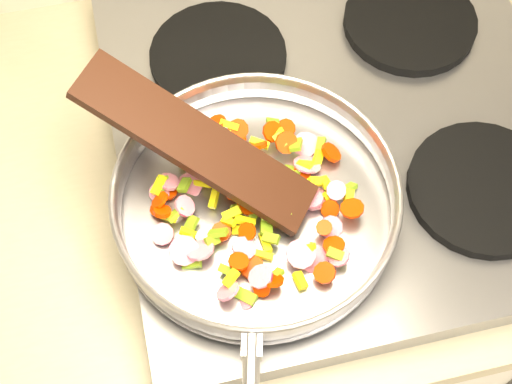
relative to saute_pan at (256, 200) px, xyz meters
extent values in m
cube|color=#939399|center=(0.14, 0.11, -0.06)|extent=(0.60, 0.60, 0.04)
cylinder|color=black|center=(0.00, -0.03, -0.04)|extent=(0.19, 0.19, 0.02)
cylinder|color=black|center=(0.28, -0.03, -0.04)|extent=(0.19, 0.19, 0.02)
cylinder|color=black|center=(0.00, 0.25, -0.04)|extent=(0.19, 0.19, 0.02)
cylinder|color=black|center=(0.28, 0.25, -0.04)|extent=(0.19, 0.19, 0.02)
cylinder|color=#9E9EA5|center=(0.00, 0.00, -0.03)|extent=(0.34, 0.34, 0.01)
torus|color=#9E9EA5|center=(0.00, 0.00, 0.00)|extent=(0.37, 0.37, 0.04)
torus|color=#9E9EA5|center=(0.00, 0.00, 0.02)|extent=(0.34, 0.34, 0.01)
cube|color=#9E9EA5|center=(-0.04, -0.17, 0.01)|extent=(0.03, 0.03, 0.02)
cylinder|color=#CA134C|center=(-0.11, -0.01, -0.01)|extent=(0.03, 0.03, 0.01)
cylinder|color=#CA134C|center=(0.08, -0.05, -0.02)|extent=(0.04, 0.03, 0.02)
cylinder|color=red|center=(-0.04, -0.07, 0.00)|extent=(0.03, 0.03, 0.01)
cube|color=#729E19|center=(0.03, -0.02, 0.00)|extent=(0.02, 0.02, 0.01)
cube|color=yellow|center=(-0.02, -0.02, -0.01)|extent=(0.03, 0.02, 0.02)
cube|color=#729E19|center=(0.10, 0.06, -0.01)|extent=(0.02, 0.02, 0.01)
cylinder|color=#CA134C|center=(0.07, 0.04, -0.01)|extent=(0.05, 0.05, 0.02)
cube|color=#729E19|center=(-0.04, 0.08, 0.00)|extent=(0.02, 0.02, 0.01)
cube|color=#729E19|center=(0.05, 0.04, -0.02)|extent=(0.03, 0.02, 0.02)
cube|color=yellow|center=(-0.09, -0.02, -0.01)|extent=(0.02, 0.02, 0.01)
cube|color=#729E19|center=(-0.04, -0.11, -0.02)|extent=(0.03, 0.03, 0.01)
cube|color=yellow|center=(0.05, 0.00, 0.00)|extent=(0.02, 0.02, 0.01)
cylinder|color=#CA134C|center=(-0.11, 0.04, -0.01)|extent=(0.04, 0.03, 0.02)
cube|color=#729E19|center=(0.07, 0.07, 0.00)|extent=(0.02, 0.02, 0.02)
cube|color=yellow|center=(0.09, 0.05, -0.01)|extent=(0.02, 0.02, 0.02)
cube|color=#729E19|center=(-0.08, 0.04, 0.00)|extent=(0.02, 0.02, 0.01)
cylinder|color=#CA134C|center=(-0.04, -0.11, -0.02)|extent=(0.03, 0.03, 0.02)
cube|color=#729E19|center=(-0.09, -0.03, -0.01)|extent=(0.02, 0.02, 0.02)
cylinder|color=red|center=(0.03, 0.00, -0.02)|extent=(0.03, 0.03, 0.02)
cylinder|color=red|center=(0.03, 0.03, 0.00)|extent=(0.03, 0.02, 0.02)
cylinder|color=#CA134C|center=(0.03, -0.08, -0.01)|extent=(0.04, 0.04, 0.02)
cylinder|color=red|center=(-0.10, 0.05, -0.02)|extent=(0.03, 0.03, 0.01)
cylinder|color=#CA134C|center=(-0.02, -0.09, 0.00)|extent=(0.04, 0.04, 0.02)
cylinder|color=red|center=(-0.01, -0.10, 0.00)|extent=(0.04, 0.03, 0.02)
cylinder|color=red|center=(0.06, 0.01, -0.02)|extent=(0.03, 0.03, 0.02)
cylinder|color=red|center=(0.07, 0.03, -0.02)|extent=(0.03, 0.02, 0.02)
cylinder|color=red|center=(0.07, -0.05, 0.00)|extent=(0.03, 0.03, 0.01)
cube|color=#729E19|center=(-0.02, 0.00, -0.01)|extent=(0.02, 0.02, 0.01)
cube|color=yellow|center=(-0.01, -0.06, -0.02)|extent=(0.03, 0.02, 0.01)
cube|color=yellow|center=(0.00, -0.05, -0.02)|extent=(0.01, 0.03, 0.01)
cylinder|color=red|center=(0.09, -0.02, -0.02)|extent=(0.03, 0.03, 0.02)
cylinder|color=#CA134C|center=(-0.10, 0.05, -0.01)|extent=(0.03, 0.03, 0.02)
cube|color=#729E19|center=(0.06, 0.00, 0.00)|extent=(0.02, 0.02, 0.01)
cube|color=yellow|center=(-0.11, 0.05, 0.00)|extent=(0.02, 0.03, 0.01)
cube|color=yellow|center=(0.04, 0.09, 0.00)|extent=(0.03, 0.01, 0.01)
cylinder|color=red|center=(-0.11, 0.03, 0.00)|extent=(0.03, 0.03, 0.02)
cylinder|color=#CA134C|center=(0.03, 0.03, -0.01)|extent=(0.04, 0.04, 0.02)
cube|color=yellow|center=(0.02, 0.08, 0.00)|extent=(0.03, 0.02, 0.01)
cube|color=yellow|center=(0.07, 0.04, -0.01)|extent=(0.02, 0.02, 0.02)
cube|color=yellow|center=(0.01, 0.04, 0.00)|extent=(0.03, 0.02, 0.02)
cube|color=yellow|center=(0.08, 0.01, 0.00)|extent=(0.02, 0.01, 0.01)
cylinder|color=#CA134C|center=(0.08, 0.07, -0.02)|extent=(0.04, 0.04, 0.02)
cylinder|color=#CA134C|center=(-0.07, 0.05, -0.02)|extent=(0.03, 0.03, 0.03)
cylinder|color=#CA134C|center=(-0.06, 0.07, 0.00)|extent=(0.04, 0.03, 0.03)
cube|color=#729E19|center=(-0.10, 0.00, 0.00)|extent=(0.02, 0.02, 0.01)
cylinder|color=red|center=(0.00, 0.09, -0.01)|extent=(0.03, 0.03, 0.01)
cylinder|color=red|center=(-0.02, -0.10, -0.01)|extent=(0.03, 0.02, 0.02)
cylinder|color=red|center=(-0.11, 0.02, -0.01)|extent=(0.02, 0.02, 0.01)
cylinder|color=red|center=(0.02, 0.07, 0.00)|extent=(0.03, 0.02, 0.02)
cube|color=yellow|center=(0.04, -0.07, -0.01)|extent=(0.02, 0.02, 0.02)
cube|color=#729E19|center=(0.12, 0.00, -0.02)|extent=(0.02, 0.02, 0.02)
cube|color=yellow|center=(0.02, 0.08, -0.02)|extent=(0.02, 0.03, 0.02)
cylinder|color=red|center=(0.04, 0.09, 0.00)|extent=(0.03, 0.03, 0.03)
cube|color=#729E19|center=(-0.05, -0.03, 0.00)|extent=(0.03, 0.02, 0.02)
cube|color=yellow|center=(-0.03, 0.05, 0.00)|extent=(0.03, 0.02, 0.02)
cube|color=yellow|center=(-0.01, 0.11, 0.00)|extent=(0.03, 0.02, 0.01)
cylinder|color=#CA134C|center=(-0.06, -0.10, 0.00)|extent=(0.03, 0.03, 0.03)
cylinder|color=#CA134C|center=(0.01, 0.04, -0.01)|extent=(0.04, 0.04, 0.01)
cube|color=#729E19|center=(-0.09, -0.04, -0.01)|extent=(0.02, 0.02, 0.01)
cube|color=yellow|center=(-0.05, 0.07, -0.01)|extent=(0.02, 0.02, 0.02)
cylinder|color=#CA134C|center=(-0.03, -0.05, -0.01)|extent=(0.04, 0.04, 0.01)
cube|color=#729E19|center=(0.05, 0.07, 0.00)|extent=(0.02, 0.02, 0.01)
cylinder|color=#CA134C|center=(0.08, -0.09, -0.01)|extent=(0.03, 0.03, 0.02)
cylinder|color=red|center=(-0.02, -0.03, -0.01)|extent=(0.02, 0.02, 0.02)
cube|color=#729E19|center=(0.00, -0.01, -0.02)|extent=(0.02, 0.02, 0.01)
cube|color=#729E19|center=(-0.11, 0.01, -0.01)|extent=(0.02, 0.02, 0.02)
cylinder|color=#CA134C|center=(0.03, 0.03, 0.00)|extent=(0.04, 0.04, 0.02)
cube|color=#729E19|center=(0.00, -0.03, -0.01)|extent=(0.02, 0.02, 0.01)
cylinder|color=#CA134C|center=(0.10, -0.01, 0.00)|extent=(0.03, 0.03, 0.02)
cube|color=#729E19|center=(0.05, 0.11, -0.01)|extent=(0.02, 0.02, 0.02)
cube|color=yellow|center=(-0.02, 0.10, -0.01)|extent=(0.02, 0.01, 0.01)
cube|color=yellow|center=(-0.05, 0.02, -0.01)|extent=(0.02, 0.03, 0.01)
cube|color=#729E19|center=(-0.01, 0.06, -0.02)|extent=(0.02, 0.02, 0.02)
cylinder|color=red|center=(-0.01, 0.00, -0.01)|extent=(0.04, 0.04, 0.01)
cube|color=yellow|center=(0.09, 0.01, -0.01)|extent=(0.01, 0.02, 0.02)
cube|color=#729E19|center=(-0.05, -0.08, -0.01)|extent=(0.02, 0.02, 0.01)
cube|color=yellow|center=(-0.04, -0.02, -0.01)|extent=(0.02, 0.02, 0.01)
cylinder|color=#CA134C|center=(0.05, -0.08, -0.02)|extent=(0.04, 0.04, 0.03)
cube|color=#729E19|center=(0.00, -0.09, -0.01)|extent=(0.02, 0.02, 0.01)
cube|color=#729E19|center=(-0.08, -0.01, -0.01)|extent=(0.02, 0.02, 0.02)
cylinder|color=#CA134C|center=(-0.09, -0.04, -0.01)|extent=(0.05, 0.05, 0.03)
cube|color=#729E19|center=(-0.03, 0.07, 0.00)|extent=(0.02, 0.02, 0.01)
cylinder|color=red|center=(0.02, -0.01, -0.02)|extent=(0.03, 0.03, 0.02)
cylinder|color=red|center=(0.07, -0.07, -0.01)|extent=(0.03, 0.03, 0.01)
cube|color=#729E19|center=(-0.04, 0.06, -0.01)|extent=(0.02, 0.02, 0.01)
cylinder|color=red|center=(0.06, -0.10, -0.01)|extent=(0.04, 0.04, 0.02)
cylinder|color=#CA134C|center=(-0.08, 0.01, 0.00)|extent=(0.03, 0.03, 0.02)
cube|color=#729E19|center=(0.01, -0.05, -0.01)|extent=(0.02, 0.02, 0.01)
cylinder|color=red|center=(-0.02, 0.12, 0.00)|extent=(0.03, 0.03, 0.02)
cylinder|color=red|center=(-0.02, 0.03, -0.02)|extent=(0.02, 0.02, 0.01)
cylinder|color=red|center=(0.00, 0.11, 0.00)|extent=(0.04, 0.03, 0.02)
cylinder|color=red|center=(-0.04, 0.07, 0.00)|extent=(0.04, 0.04, 0.02)
cylinder|color=red|center=(0.05, 0.07, 0.00)|extent=(0.03, 0.03, 0.02)
cylinder|color=red|center=(-0.05, -0.02, -0.02)|extent=(0.03, 0.03, 0.01)
cylinder|color=red|center=(-0.11, 0.01, 0.00)|extent=(0.03, 0.03, 0.02)
cube|color=yellow|center=(-0.02, -0.03, -0.02)|extent=(0.03, 0.02, 0.02)
cylinder|color=#CA134C|center=(-0.01, 0.00, -0.02)|extent=(0.03, 0.03, 0.02)
cylinder|color=#CA134C|center=(-0.08, -0.04, -0.01)|extent=(0.04, 0.04, 0.02)
cube|color=yellow|center=(-0.03, -0.01, 0.00)|extent=(0.03, 0.01, 0.02)
cube|color=yellow|center=(0.11, -0.01, -0.01)|extent=(0.02, 0.02, 0.02)
cylinder|color=#CA134C|center=(-0.05, 0.08, -0.01)|extent=(0.04, 0.04, 0.03)
cube|color=yellow|center=(0.03, -0.10, -0.02)|extent=(0.02, 0.02, 0.01)
cube|color=#729E19|center=(0.05, -0.01, -0.01)|extent=(0.02, 0.01, 0.01)
cube|color=#729E19|center=(0.07, -0.09, 0.00)|extent=(0.03, 0.02, 0.01)
cylinder|color=red|center=(0.11, -0.04, 0.00)|extent=(0.04, 0.04, 0.01)
cylinder|color=#CA134C|center=(0.07, -0.01, -0.01)|extent=(0.03, 0.03, 0.01)
cube|color=yellow|center=(-0.07, 0.09, -0.01)|extent=(0.02, 0.01, 0.01)
cube|color=yellow|center=(-0.06, 0.04, -0.01)|extent=(0.02, 0.02, 0.02)
cube|color=yellow|center=(0.01, 0.01, 0.00)|extent=(0.02, 0.03, 0.02)
cube|color=#729E19|center=(-0.06, -0.04, -0.01)|extent=(0.02, 0.02, 0.02)
cylinder|color=red|center=(-0.02, -0.08, -0.01)|extent=(0.04, 0.04, 0.01)
cube|color=yellow|center=(-0.01, 0.09, 0.00)|extent=(0.02, 0.03, 0.02)
cube|color=#729E19|center=(-0.10, 0.05, -0.01)|extent=(0.02, 0.02, 0.02)
cylinder|color=red|center=(0.01, 0.01, -0.01)|extent=(0.03, 0.03, 0.01)
cube|color=yellow|center=(0.09, 0.00, -0.01)|extent=(0.02, 0.02, 0.01)
cylinder|color=#CA134C|center=(0.07, 0.00, -0.02)|extent=(0.04, 0.04, 0.01)
cube|color=yellow|center=(-0.10, 0.01, -0.01)|extent=(0.02, 0.02, 0.02)
cylinder|color=red|center=(0.06, 0.10, -0.02)|extent=(0.03, 0.03, 0.02)
cube|color=#729E19|center=(0.01, -0.02, 0.00)|extent=(0.02, 0.02, 0.01)
cube|color=yellow|center=(-0.05, -0.09, 0.00)|extent=(0.02, 0.02, 0.01)
cube|color=yellow|center=(0.07, 0.00, 0.00)|extent=(0.02, 0.03, 0.01)
cube|color=#729E19|center=(-0.09, -0.05, -0.02)|extent=(0.03, 0.02, 0.02)
cylinder|color=#CA134C|center=(0.05, 0.00, -0.01)|extent=(0.05, 0.04, 0.02)
cylinder|color=red|center=(0.11, 0.05, -0.01)|extent=(0.03, 0.04, 0.03)
cube|color=black|center=(-0.06, 0.06, 0.05)|extent=(0.26, 0.23, 0.12)
camera|label=1|loc=(-0.09, -0.38, 0.74)|focal=50.00mm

